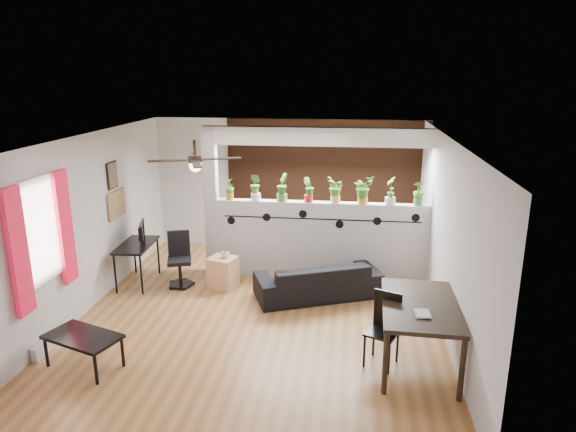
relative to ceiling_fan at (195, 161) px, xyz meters
The scene contains 29 objects.
room_shell 1.33m from the ceiling_fan, 20.56° to the left, with size 6.30×7.10×2.90m.
partition_wall 2.91m from the ceiling_fan, 48.37° to the left, with size 3.60×0.18×1.35m, color #BCBCC1.
ceiling_header 2.41m from the ceiling_fan, 48.37° to the left, with size 3.60×0.18×0.30m, color silver.
pier_column 2.09m from the ceiling_fan, 99.77° to the left, with size 0.22×0.20×2.60m, color #BCBCC1.
brick_panel 3.78m from the ceiling_fan, 63.93° to the left, with size 3.90×0.05×2.60m, color brown.
vine_decal 2.64m from the ceiling_fan, 46.80° to the left, with size 3.31×0.01×0.30m.
window_assembly 2.13m from the ceiling_fan, 152.87° to the right, with size 0.09×1.30×1.55m.
baseboard_heater 2.96m from the ceiling_fan, 152.65° to the right, with size 0.08×1.00×0.18m, color silver.
corkboard 2.38m from the ceiling_fan, 144.85° to the left, with size 0.03×0.60×0.45m, color #946D47.
framed_art 2.19m from the ceiling_fan, 145.97° to the left, with size 0.03×0.34×0.44m.
ceiling_fan is the anchor object (origin of this frame).
potted_plant_0 1.96m from the ceiling_fan, 89.36° to the left, with size 0.14×0.18×0.37m.
potted_plant_1 2.00m from the ceiling_fan, 75.32° to the left, with size 0.30×0.31×0.46m.
potted_plant_2 2.14m from the ceiling_fan, 62.86° to the left, with size 0.21×0.26×0.48m.
potted_plant_3 2.38m from the ceiling_fan, 52.64° to the left, with size 0.25×0.22×0.42m.
potted_plant_4 2.67m from the ceiling_fan, 44.59° to the left, with size 0.21×0.25×0.44m.
potted_plant_5 2.99m from the ceiling_fan, 38.33° to the left, with size 0.31×0.31×0.47m.
potted_plant_6 3.35m from the ceiling_fan, 33.41° to the left, with size 0.21×0.26×0.47m.
potted_plant_7 3.73m from the ceiling_fan, 29.51° to the left, with size 0.22×0.19×0.40m.
sofa 2.78m from the ceiling_fan, 31.80° to the left, with size 1.87×0.74×0.55m, color black.
cube_shelf 2.36m from the ceiling_fan, 89.35° to the left, with size 0.42×0.38×0.52m, color tan.
cup 2.10m from the ceiling_fan, 86.90° to the left, with size 0.14×0.14×0.11m, color gray.
computer_desk 2.50m from the ceiling_fan, 141.61° to the left, with size 0.56×1.00×0.70m.
monitor 2.47m from the ceiling_fan, 138.15° to the left, with size 0.05×0.32×0.18m, color black.
office_chair 2.35m from the ceiling_fan, 121.81° to the left, with size 0.47×0.48×0.90m.
dining_table 3.45m from the ceiling_fan, 15.50° to the right, with size 0.95×1.50×0.80m.
book 3.41m from the ceiling_fan, 21.42° to the right, with size 0.17×0.23×0.02m, color gray.
folding_chair 3.21m from the ceiling_fan, 17.98° to the right, with size 0.48×0.48×0.91m.
coffee_table 2.61m from the ceiling_fan, 127.48° to the right, with size 1.02×0.78×0.42m.
Camera 1 is at (1.27, -6.88, 3.47)m, focal length 32.00 mm.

